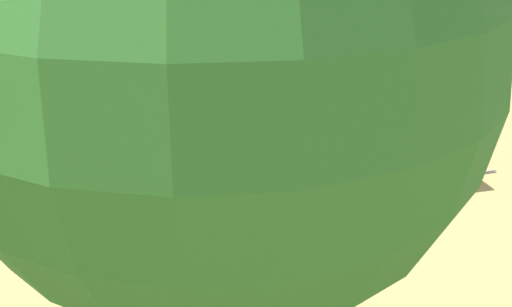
{
  "coord_description": "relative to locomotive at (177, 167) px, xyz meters",
  "views": [
    {
      "loc": [
        -5.59,
        1.42,
        3.3
      ],
      "look_at": [
        0.0,
        0.07,
        0.55
      ],
      "focal_mm": 35.4,
      "sensor_mm": 36.0,
      "label": 1
    }
  ],
  "objects": [
    {
      "name": "ground_plane",
      "position": [
        0.0,
        -1.07,
        -0.48
      ],
      "size": [
        60.0,
        60.0,
        0.0
      ],
      "primitive_type": "plane",
      "color": "#A38C51"
    },
    {
      "name": "track",
      "position": [
        0.0,
        -1.2,
        -0.46
      ],
      "size": [
        0.77,
        6.4,
        0.04
      ],
      "color": "gray",
      "rests_on": "ground_plane"
    },
    {
      "name": "locomotive",
      "position": [
        0.0,
        0.0,
        0.0
      ],
      "size": [
        0.73,
        1.45,
        0.97
      ],
      "color": "maroon",
      "rests_on": "ground_plane"
    },
    {
      "name": "passenger_car",
      "position": [
        0.0,
        -2.1,
        -0.06
      ],
      "size": [
        0.83,
        2.7,
        0.97
      ],
      "color": "#3F3F3F",
      "rests_on": "ground_plane"
    },
    {
      "name": "conductor_person",
      "position": [
        -1.08,
        -0.43,
        0.47
      ],
      "size": [
        0.3,
        0.3,
        1.62
      ],
      "color": "#282D47",
      "rests_on": "ground_plane"
    },
    {
      "name": "park_bench",
      "position": [
        2.96,
        -0.74,
        -0.07
      ],
      "size": [
        1.36,
        0.76,
        0.82
      ],
      "color": "#2D6B33",
      "rests_on": "ground_plane"
    },
    {
      "name": "oak_tree_distant",
      "position": [
        -3.07,
        -0.07,
        2.12
      ],
      "size": [
        2.75,
        2.75,
        3.98
      ],
      "color": "brown",
      "rests_on": "ground_plane"
    }
  ]
}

